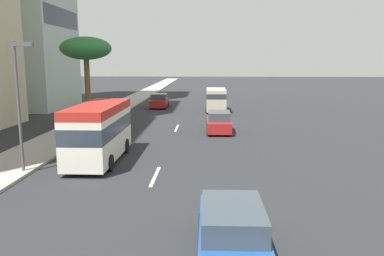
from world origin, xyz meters
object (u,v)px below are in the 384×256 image
(minibus_fifth, at_px, (99,130))
(palm_tree, at_px, (86,50))
(street_lamp, at_px, (20,91))
(car_second, at_px, (232,232))
(car_lead, at_px, (219,122))
(van_third, at_px, (216,99))
(car_fourth, at_px, (159,101))

(minibus_fifth, height_order, palm_tree, palm_tree)
(street_lamp, bearing_deg, car_second, -129.44)
(car_lead, bearing_deg, van_third, -0.22)
(palm_tree, relative_size, street_lamp, 1.18)
(car_lead, xyz_separation_m, minibus_fifth, (-9.05, 6.81, 0.95))
(car_lead, bearing_deg, street_lamp, 139.86)
(car_lead, bearing_deg, palm_tree, 73.19)
(van_third, height_order, car_fourth, van_third)
(car_second, distance_m, minibus_fifth, 12.37)
(car_lead, height_order, van_third, van_third)
(street_lamp, bearing_deg, car_fourth, -6.85)
(car_fourth, xyz_separation_m, palm_tree, (-12.17, 4.65, 5.60))
(car_second, relative_size, palm_tree, 0.65)
(car_fourth, distance_m, minibus_fifth, 24.62)
(van_third, relative_size, minibus_fifth, 0.75)
(car_lead, bearing_deg, car_second, 179.34)
(car_lead, bearing_deg, minibus_fifth, 143.05)
(car_second, relative_size, van_third, 0.94)
(car_lead, bearing_deg, car_fourth, 22.78)
(car_lead, xyz_separation_m, car_fourth, (15.54, 6.53, 0.01))
(car_second, height_order, car_fourth, car_fourth)
(car_fourth, relative_size, street_lamp, 0.69)
(car_fourth, height_order, street_lamp, street_lamp)
(car_second, distance_m, palm_tree, 25.96)
(van_third, height_order, street_lamp, street_lamp)
(car_lead, height_order, street_lamp, street_lamp)
(street_lamp, bearing_deg, car_lead, -40.14)
(minibus_fifth, bearing_deg, palm_tree, -160.62)
(car_fourth, bearing_deg, minibus_fifth, -0.66)
(car_fourth, bearing_deg, palm_tree, -20.94)
(car_fourth, xyz_separation_m, minibus_fifth, (-24.60, 0.28, 0.95))
(car_second, bearing_deg, car_lead, -0.66)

